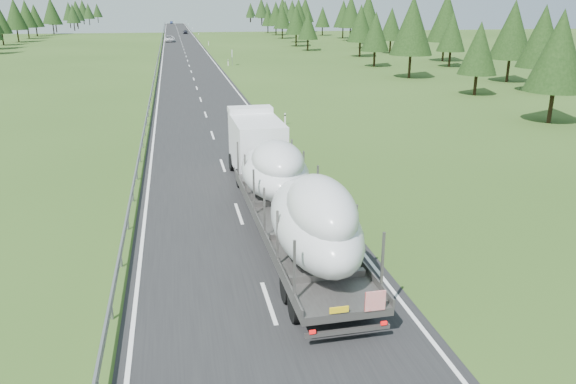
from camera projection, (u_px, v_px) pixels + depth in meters
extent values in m
plane|color=#2B4717|center=(269.00, 303.00, 19.73)|extent=(400.00, 400.00, 0.00)
cube|color=black|center=(186.00, 56.00, 112.63)|extent=(10.00, 400.00, 0.02)
cube|color=slate|center=(159.00, 53.00, 111.44)|extent=(0.08, 400.00, 0.32)
cylinder|color=slate|center=(112.00, 311.00, 18.64)|extent=(0.10, 0.10, 0.60)
cube|color=silver|center=(285.00, 119.00, 48.66)|extent=(0.12, 0.07, 1.00)
cube|color=black|center=(285.00, 115.00, 48.56)|extent=(0.13, 0.08, 0.12)
cube|color=silver|center=(228.00, 63.00, 95.11)|extent=(0.12, 0.07, 1.00)
cube|color=black|center=(228.00, 61.00, 95.01)|extent=(0.13, 0.08, 0.12)
cube|color=silver|center=(208.00, 43.00, 141.56)|extent=(0.12, 0.07, 1.00)
cube|color=black|center=(208.00, 42.00, 141.46)|extent=(0.13, 0.08, 0.12)
cube|color=silver|center=(199.00, 33.00, 188.01)|extent=(0.12, 0.07, 1.00)
cube|color=black|center=(199.00, 32.00, 187.91)|extent=(0.13, 0.08, 0.12)
cube|color=silver|center=(193.00, 28.00, 234.46)|extent=(0.12, 0.07, 1.00)
cube|color=black|center=(193.00, 27.00, 234.36)|extent=(0.13, 0.08, 0.12)
cube|color=silver|center=(189.00, 24.00, 280.91)|extent=(0.12, 0.07, 1.00)
cube|color=black|center=(189.00, 23.00, 280.81)|extent=(0.13, 0.08, 0.12)
cube|color=silver|center=(186.00, 21.00, 327.36)|extent=(0.12, 0.07, 1.00)
cube|color=black|center=(186.00, 20.00, 327.25)|extent=(0.13, 0.08, 0.12)
cylinder|color=slate|center=(232.00, 60.00, 95.09)|extent=(0.08, 0.08, 2.00)
cube|color=silver|center=(232.00, 53.00, 94.77)|extent=(0.05, 0.90, 1.20)
cylinder|color=black|center=(537.00, 78.00, 66.32)|extent=(0.36, 0.36, 3.41)
cone|color=black|center=(543.00, 36.00, 64.81)|extent=(5.30, 5.30, 7.10)
cylinder|color=black|center=(508.00, 69.00, 74.65)|extent=(0.36, 0.36, 3.60)
cone|color=black|center=(513.00, 29.00, 73.06)|extent=(5.60, 5.60, 7.50)
cylinder|color=black|center=(450.00, 58.00, 92.76)|extent=(0.36, 0.36, 3.00)
cone|color=black|center=(452.00, 32.00, 91.43)|extent=(4.67, 4.67, 6.25)
cylinder|color=black|center=(443.00, 50.00, 101.63)|extent=(0.36, 0.36, 4.11)
cone|color=black|center=(446.00, 17.00, 99.81)|extent=(6.40, 6.40, 8.57)
cylinder|color=black|center=(390.00, 46.00, 117.74)|extent=(0.36, 0.36, 3.17)
cone|color=black|center=(391.00, 24.00, 116.33)|extent=(4.94, 4.94, 6.61)
cylinder|color=black|center=(367.00, 39.00, 131.58)|extent=(0.36, 0.36, 4.21)
cone|color=black|center=(368.00, 13.00, 129.72)|extent=(6.56, 6.56, 8.78)
cylinder|color=black|center=(368.00, 36.00, 145.39)|extent=(0.36, 0.36, 3.93)
cone|color=black|center=(369.00, 14.00, 143.65)|extent=(6.12, 6.12, 8.20)
cylinder|color=black|center=(350.00, 33.00, 158.09)|extent=(0.36, 0.36, 4.17)
cone|color=black|center=(351.00, 12.00, 156.24)|extent=(6.48, 6.48, 8.68)
cylinder|color=black|center=(343.00, 32.00, 169.38)|extent=(0.36, 0.36, 3.77)
cone|color=black|center=(343.00, 14.00, 167.71)|extent=(5.86, 5.86, 7.85)
cylinder|color=black|center=(322.00, 31.00, 184.57)|extent=(0.36, 0.36, 3.12)
cone|color=black|center=(323.00, 17.00, 183.19)|extent=(4.85, 4.85, 6.49)
cylinder|color=black|center=(298.00, 28.00, 196.39)|extent=(0.36, 0.36, 4.00)
cone|color=black|center=(299.00, 11.00, 194.62)|extent=(6.22, 6.22, 8.33)
cylinder|color=black|center=(305.00, 26.00, 208.36)|extent=(0.36, 0.36, 4.18)
cone|color=black|center=(305.00, 10.00, 206.51)|extent=(6.50, 6.50, 8.70)
cylinder|color=black|center=(292.00, 25.00, 220.44)|extent=(0.36, 0.36, 3.90)
cone|color=black|center=(292.00, 11.00, 218.71)|extent=(6.07, 6.07, 8.13)
cylinder|color=black|center=(275.00, 25.00, 231.52)|extent=(0.36, 0.36, 2.99)
cone|color=black|center=(275.00, 15.00, 230.20)|extent=(4.65, 4.65, 6.22)
cylinder|color=black|center=(285.00, 23.00, 248.53)|extent=(0.36, 0.36, 3.88)
cone|color=black|center=(285.00, 10.00, 246.81)|extent=(6.04, 6.04, 8.09)
cylinder|color=black|center=(283.00, 21.00, 259.31)|extent=(0.36, 0.36, 4.31)
cone|color=black|center=(282.00, 8.00, 257.40)|extent=(6.71, 6.71, 8.98)
cylinder|color=black|center=(262.00, 21.00, 270.46)|extent=(0.36, 0.36, 4.29)
cone|color=black|center=(261.00, 8.00, 268.56)|extent=(6.67, 6.67, 8.93)
cylinder|color=black|center=(267.00, 20.00, 288.78)|extent=(0.36, 0.36, 3.72)
cone|color=black|center=(267.00, 10.00, 287.14)|extent=(5.78, 5.78, 7.74)
cylinder|color=black|center=(262.00, 20.00, 301.22)|extent=(0.36, 0.36, 3.03)
cone|color=black|center=(262.00, 12.00, 299.88)|extent=(4.71, 4.71, 6.30)
cylinder|color=black|center=(250.00, 20.00, 310.71)|extent=(0.36, 0.36, 2.97)
cone|color=black|center=(250.00, 12.00, 309.40)|extent=(4.62, 4.62, 6.19)
cylinder|color=black|center=(251.00, 19.00, 322.66)|extent=(0.36, 0.36, 3.60)
cone|color=black|center=(251.00, 10.00, 321.06)|extent=(5.59, 5.59, 7.49)
cylinder|color=black|center=(551.00, 104.00, 48.94)|extent=(0.36, 0.36, 3.30)
cone|color=black|center=(559.00, 51.00, 47.48)|extent=(5.13, 5.13, 6.86)
cylinder|color=black|center=(475.00, 83.00, 64.05)|extent=(0.36, 0.36, 2.79)
cone|color=black|center=(479.00, 48.00, 62.81)|extent=(4.34, 4.34, 5.82)
cylinder|color=black|center=(410.00, 64.00, 78.62)|extent=(0.36, 0.36, 3.80)
cone|color=black|center=(412.00, 25.00, 76.94)|extent=(5.91, 5.91, 7.92)
cylinder|color=black|center=(374.00, 58.00, 93.18)|extent=(0.36, 0.36, 3.00)
cone|color=black|center=(376.00, 31.00, 91.85)|extent=(4.67, 4.67, 6.25)
cylinder|color=black|center=(360.00, 48.00, 110.42)|extent=(0.36, 0.36, 3.38)
cone|color=black|center=(361.00, 23.00, 108.92)|extent=(5.27, 5.27, 7.05)
cylinder|color=black|center=(308.00, 44.00, 124.95)|extent=(0.36, 0.36, 2.88)
cone|color=black|center=(308.00, 25.00, 123.67)|extent=(4.48, 4.48, 6.00)
cylinder|color=black|center=(296.00, 39.00, 137.50)|extent=(0.36, 0.36, 3.38)
cone|color=black|center=(296.00, 19.00, 136.01)|extent=(5.26, 5.26, 7.04)
cylinder|color=black|center=(296.00, 36.00, 152.33)|extent=(0.36, 0.36, 3.24)
cone|color=black|center=(296.00, 19.00, 150.89)|extent=(5.04, 5.04, 6.75)
cylinder|color=black|center=(282.00, 33.00, 168.59)|extent=(0.36, 0.36, 3.42)
cone|color=black|center=(282.00, 16.00, 167.08)|extent=(5.32, 5.32, 7.12)
cylinder|color=black|center=(276.00, 29.00, 186.95)|extent=(0.36, 0.36, 3.68)
cone|color=black|center=(276.00, 13.00, 185.32)|extent=(5.72, 5.72, 7.66)
cylinder|color=black|center=(268.00, 29.00, 200.92)|extent=(0.36, 0.36, 2.83)
cone|color=black|center=(268.00, 17.00, 199.67)|extent=(4.40, 4.40, 5.90)
cylinder|color=black|center=(3.00, 38.00, 141.06)|extent=(0.36, 0.36, 3.36)
cone|color=black|center=(0.00, 19.00, 139.58)|extent=(5.22, 5.22, 6.99)
cylinder|color=black|center=(18.00, 35.00, 152.10)|extent=(0.36, 0.36, 3.88)
cone|color=black|center=(15.00, 14.00, 150.38)|extent=(6.04, 6.04, 8.09)
cylinder|color=black|center=(28.00, 32.00, 167.40)|extent=(0.36, 0.36, 3.80)
cone|color=black|center=(26.00, 14.00, 165.72)|extent=(5.91, 5.91, 7.92)
cylinder|color=black|center=(37.00, 31.00, 180.26)|extent=(0.36, 0.36, 3.40)
cone|color=black|center=(35.00, 15.00, 178.76)|extent=(5.29, 5.29, 7.09)
cylinder|color=black|center=(53.00, 28.00, 191.74)|extent=(0.36, 0.36, 4.09)
cone|color=black|center=(51.00, 11.00, 189.93)|extent=(6.36, 6.36, 8.51)
cylinder|color=black|center=(56.00, 28.00, 204.03)|extent=(0.36, 0.36, 3.23)
cone|color=black|center=(55.00, 15.00, 202.60)|extent=(5.03, 5.03, 6.73)
cylinder|color=black|center=(74.00, 26.00, 216.62)|extent=(0.36, 0.36, 3.40)
cone|color=black|center=(73.00, 13.00, 215.12)|extent=(5.28, 5.28, 7.08)
cylinder|color=black|center=(78.00, 24.00, 232.08)|extent=(0.36, 0.36, 3.83)
cone|color=black|center=(76.00, 11.00, 230.38)|extent=(5.96, 5.96, 7.99)
cylinder|color=black|center=(70.00, 24.00, 241.86)|extent=(0.36, 0.36, 3.68)
cone|color=black|center=(69.00, 11.00, 240.23)|extent=(5.72, 5.72, 7.66)
cylinder|color=black|center=(77.00, 22.00, 254.59)|extent=(0.36, 0.36, 3.79)
cone|color=black|center=(76.00, 10.00, 252.92)|extent=(5.89, 5.89, 7.89)
cylinder|color=black|center=(89.00, 22.00, 272.37)|extent=(0.36, 0.36, 3.51)
cone|color=black|center=(88.00, 11.00, 270.81)|extent=(5.46, 5.46, 7.31)
cylinder|color=black|center=(84.00, 20.00, 283.88)|extent=(0.36, 0.36, 4.07)
cone|color=black|center=(83.00, 8.00, 282.08)|extent=(6.34, 6.34, 8.49)
cylinder|color=black|center=(84.00, 20.00, 294.10)|extent=(0.36, 0.36, 3.32)
cone|color=black|center=(83.00, 11.00, 292.63)|extent=(5.16, 5.16, 6.92)
cylinder|color=black|center=(98.00, 20.00, 306.83)|extent=(0.36, 0.36, 3.46)
cone|color=black|center=(97.00, 10.00, 305.30)|extent=(5.37, 5.37, 7.20)
cube|color=white|center=(257.00, 145.00, 33.24)|extent=(2.81, 5.48, 3.04)
cube|color=black|center=(250.00, 126.00, 35.64)|extent=(2.50, 0.13, 1.52)
cube|color=white|center=(251.00, 109.00, 34.92)|extent=(2.74, 1.35, 0.33)
cube|color=#605D5B|center=(260.00, 174.00, 32.70)|extent=(2.77, 3.31, 0.27)
cylinder|color=black|center=(233.00, 162.00, 35.30)|extent=(0.40, 1.09, 1.09)
cylinder|color=black|center=(272.00, 160.00, 35.77)|extent=(0.40, 1.09, 1.09)
cylinder|color=black|center=(240.00, 178.00, 32.08)|extent=(0.40, 1.09, 1.09)
cylinder|color=black|center=(282.00, 175.00, 32.55)|extent=(0.40, 1.09, 1.09)
cube|color=#605D5B|center=(293.00, 225.00, 24.00)|extent=(3.21, 15.25, 0.28)
cube|color=#605D5B|center=(259.00, 222.00, 23.64)|extent=(0.35, 15.20, 0.26)
cube|color=#605D5B|center=(325.00, 217.00, 24.18)|extent=(0.35, 15.20, 0.26)
cube|color=#605D5B|center=(290.00, 271.00, 17.30)|extent=(0.08, 0.08, 2.06)
cube|color=#605D5B|center=(379.00, 263.00, 17.84)|extent=(0.08, 0.08, 2.06)
cube|color=#605D5B|center=(275.00, 238.00, 19.72)|extent=(0.08, 0.08, 2.06)
cube|color=#605D5B|center=(354.00, 232.00, 20.26)|extent=(0.08, 0.08, 2.06)
cube|color=#605D5B|center=(264.00, 213.00, 22.14)|extent=(0.08, 0.08, 2.06)
cube|color=#605D5B|center=(334.00, 208.00, 22.68)|extent=(0.08, 0.08, 2.06)
cube|color=#605D5B|center=(254.00, 192.00, 24.56)|extent=(0.08, 0.08, 2.06)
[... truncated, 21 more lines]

